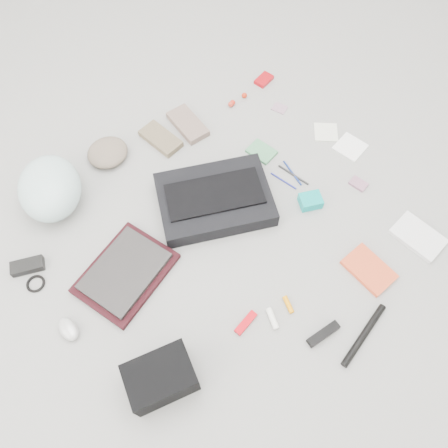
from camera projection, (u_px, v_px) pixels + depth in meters
ground_plane at (224, 230)px, 1.80m from camera, size 4.00×4.00×0.00m
messenger_bag at (215, 200)px, 1.83m from camera, size 0.55×0.48×0.08m
bag_flap at (214, 194)px, 1.79m from camera, size 0.43×0.32×0.01m
laptop_sleeve at (126, 273)px, 1.70m from camera, size 0.43×0.38×0.02m
laptop at (125, 271)px, 1.68m from camera, size 0.37×0.32×0.02m
bike_helmet at (50, 188)px, 1.79m from camera, size 0.35×0.39×0.19m
beanie at (108, 152)px, 1.96m from camera, size 0.21×0.20×0.06m
mitten_left at (161, 139)px, 2.02m from camera, size 0.14×0.22×0.03m
mitten_right at (188, 124)px, 2.06m from camera, size 0.11×0.21×0.03m
power_brick at (27, 266)px, 1.71m from camera, size 0.14×0.10×0.03m
cable_coil at (36, 284)px, 1.69m from camera, size 0.09×0.09×0.01m
mouse at (68, 329)px, 1.59m from camera, size 0.07×0.11×0.04m
camera_bag at (161, 378)px, 1.45m from camera, size 0.25×0.20×0.14m
multitool at (246, 323)px, 1.61m from camera, size 0.11×0.05×0.02m
toiletry_tube_white at (272, 319)px, 1.61m from camera, size 0.05×0.08×0.02m
toiletry_tube_orange at (288, 305)px, 1.64m from camera, size 0.04×0.07×0.02m
u_lock at (323, 334)px, 1.58m from camera, size 0.13×0.04×0.03m
bike_pump at (364, 335)px, 1.58m from camera, size 0.28×0.10×0.03m
book_red at (369, 269)px, 1.71m from camera, size 0.14×0.20×0.02m
book_white at (418, 236)px, 1.78m from camera, size 0.16×0.22×0.02m
notepad at (261, 152)px, 1.99m from camera, size 0.12×0.14×0.01m
pen_blue at (284, 181)px, 1.92m from camera, size 0.04×0.13×0.01m
pen_black at (293, 175)px, 1.93m from camera, size 0.05×0.16×0.01m
pen_navy at (292, 173)px, 1.94m from camera, size 0.03×0.15×0.01m
accordion_wallet at (310, 201)px, 1.85m from camera, size 0.11×0.10×0.05m
card_deck at (358, 184)px, 1.91m from camera, size 0.07×0.08×0.01m
napkin_top at (326, 132)px, 2.05m from camera, size 0.15×0.15×0.01m
napkin_bottom at (350, 147)px, 2.01m from camera, size 0.15×0.15×0.01m
lollipop_a at (231, 104)px, 2.12m from camera, size 0.03×0.03×0.03m
lollipop_b at (233, 103)px, 2.13m from camera, size 0.03×0.03×0.03m
lollipop_c at (244, 95)px, 2.15m from camera, size 0.03×0.03×0.03m
altoids_tin at (264, 80)px, 2.21m from camera, size 0.11×0.08×0.02m
stamp_sheet at (280, 108)px, 2.12m from camera, size 0.08×0.08×0.00m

